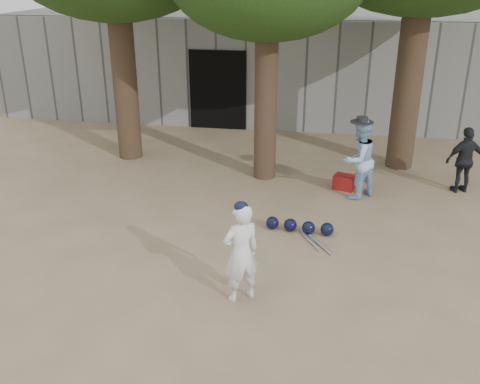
% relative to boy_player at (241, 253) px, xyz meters
% --- Properties ---
extents(ground, '(70.00, 70.00, 0.00)m').
position_rel_boy_player_xyz_m(ground, '(-0.88, 0.56, -0.72)').
color(ground, '#937C5E').
rests_on(ground, ground).
extents(boy_player, '(0.63, 0.58, 1.45)m').
position_rel_boy_player_xyz_m(boy_player, '(0.00, 0.00, 0.00)').
color(boy_player, white).
rests_on(boy_player, ground).
extents(spectator_blue, '(0.97, 0.97, 1.59)m').
position_rel_boy_player_xyz_m(spectator_blue, '(1.68, 3.94, 0.07)').
color(spectator_blue, '#99C5EC').
rests_on(spectator_blue, ground).
extents(spectator_dark, '(0.86, 0.56, 1.37)m').
position_rel_boy_player_xyz_m(spectator_dark, '(3.82, 4.60, -0.04)').
color(spectator_dark, black).
rests_on(spectator_dark, ground).
extents(red_bag, '(0.50, 0.44, 0.30)m').
position_rel_boy_player_xyz_m(red_bag, '(1.45, 4.33, -0.57)').
color(red_bag, maroon).
rests_on(red_bag, ground).
extents(back_building, '(16.00, 5.24, 3.00)m').
position_rel_boy_player_xyz_m(back_building, '(-0.88, 10.90, 0.78)').
color(back_building, gray).
rests_on(back_building, ground).
extents(helmet_row, '(1.19, 0.32, 0.23)m').
position_rel_boy_player_xyz_m(helmet_row, '(0.66, 2.18, -0.61)').
color(helmet_row, black).
rests_on(helmet_row, ground).
extents(bat_pile, '(0.60, 0.76, 0.06)m').
position_rel_boy_player_xyz_m(bat_pile, '(0.96, 1.79, -0.69)').
color(bat_pile, silver).
rests_on(bat_pile, ground).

